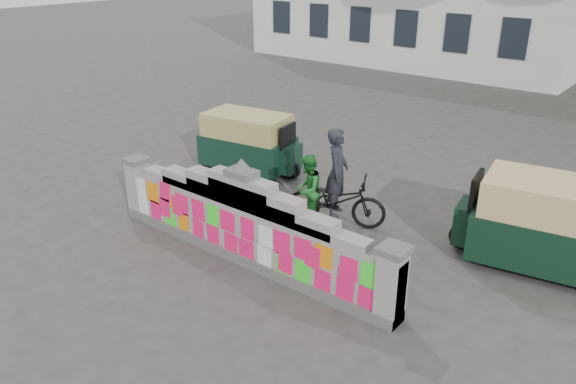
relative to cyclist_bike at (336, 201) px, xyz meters
The scene contains 7 objects.
ground 2.38m from the cyclist_bike, 102.08° to the right, with size 100.00×100.00×0.00m, color #383533.
parapet_wall 2.33m from the cyclist_bike, 102.05° to the right, with size 6.48×0.44×2.01m.
cyclist_bike is the anchor object (origin of this frame).
cyclist_rider 0.38m from the cyclist_bike, behind, with size 0.67×0.44×1.84m, color #22222A.
pedestrian 0.63m from the cyclist_bike, 155.42° to the right, with size 0.72×0.56×1.47m, color #217B2B.
rickshaw_left 3.73m from the cyclist_bike, 160.74° to the left, with size 2.76×1.59×1.49m.
rickshaw_right 3.97m from the cyclist_bike, 13.13° to the left, with size 3.10×1.80×1.67m.
Camera 1 is at (6.29, -6.57, 5.33)m, focal length 35.00 mm.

